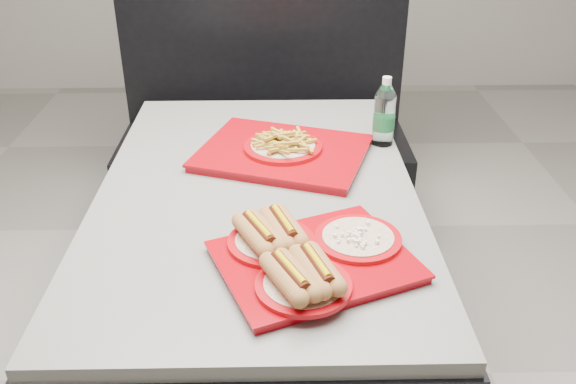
{
  "coord_description": "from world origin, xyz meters",
  "views": [
    {
      "loc": [
        0.06,
        -1.53,
        1.59
      ],
      "look_at": [
        0.09,
        -0.17,
        0.83
      ],
      "focal_mm": 38.0,
      "sensor_mm": 36.0,
      "label": 1
    }
  ],
  "objects_px": {
    "tray_near": "(307,255)",
    "water_bottle": "(384,116)",
    "tray_far": "(283,149)",
    "diner_table": "(258,235)",
    "booth_bench": "(264,141)"
  },
  "relations": [
    {
      "from": "tray_near",
      "to": "water_bottle",
      "type": "height_order",
      "value": "water_bottle"
    },
    {
      "from": "diner_table",
      "to": "booth_bench",
      "type": "relative_size",
      "value": 1.05
    },
    {
      "from": "diner_table",
      "to": "tray_near",
      "type": "relative_size",
      "value": 2.71
    },
    {
      "from": "booth_bench",
      "to": "water_bottle",
      "type": "xyz_separation_m",
      "value": [
        0.41,
        -0.8,
        0.45
      ]
    },
    {
      "from": "tray_near",
      "to": "tray_far",
      "type": "relative_size",
      "value": 0.87
    },
    {
      "from": "tray_far",
      "to": "tray_near",
      "type": "bearing_deg",
      "value": -85.34
    },
    {
      "from": "diner_table",
      "to": "booth_bench",
      "type": "distance_m",
      "value": 1.11
    },
    {
      "from": "booth_bench",
      "to": "water_bottle",
      "type": "height_order",
      "value": "booth_bench"
    },
    {
      "from": "booth_bench",
      "to": "tray_far",
      "type": "xyz_separation_m",
      "value": [
        0.08,
        -0.9,
        0.38
      ]
    },
    {
      "from": "diner_table",
      "to": "water_bottle",
      "type": "bearing_deg",
      "value": 35.75
    },
    {
      "from": "booth_bench",
      "to": "tray_near",
      "type": "relative_size",
      "value": 2.57
    },
    {
      "from": "diner_table",
      "to": "tray_near",
      "type": "distance_m",
      "value": 0.46
    },
    {
      "from": "booth_bench",
      "to": "water_bottle",
      "type": "relative_size",
      "value": 5.95
    },
    {
      "from": "tray_far",
      "to": "water_bottle",
      "type": "distance_m",
      "value": 0.35
    },
    {
      "from": "tray_near",
      "to": "tray_far",
      "type": "xyz_separation_m",
      "value": [
        -0.05,
        0.58,
        -0.01
      ]
    }
  ]
}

